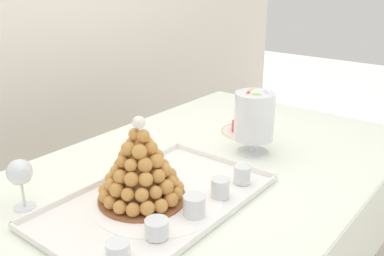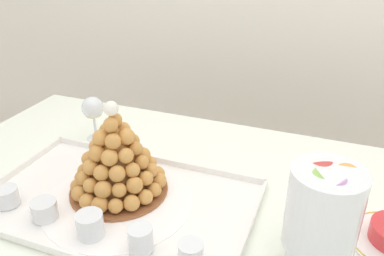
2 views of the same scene
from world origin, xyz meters
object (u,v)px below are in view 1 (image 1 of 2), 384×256
at_px(serving_tray, 157,202).
at_px(dessert_cup_mid_right, 220,188).
at_px(croquembouche, 141,169).
at_px(wine_glass, 20,174).
at_px(dessert_cup_right, 242,175).
at_px(macaron_goblet, 254,117).
at_px(fruit_tart_plate, 246,129).
at_px(dessert_cup_centre, 194,206).
at_px(dessert_cup_mid_left, 157,229).
at_px(dessert_cup_left, 118,251).

height_order(serving_tray, dessert_cup_mid_right, dessert_cup_mid_right).
relative_size(croquembouche, wine_glass, 1.73).
xyz_separation_m(dessert_cup_right, macaron_goblet, (0.23, 0.10, 0.10)).
distance_m(macaron_goblet, fruit_tart_plate, 0.24).
bearing_deg(dessert_cup_centre, wine_glass, 122.20).
bearing_deg(croquembouche, dessert_cup_mid_right, -47.89).
height_order(dessert_cup_right, macaron_goblet, macaron_goblet).
relative_size(dessert_cup_mid_left, dessert_cup_mid_right, 1.08).
bearing_deg(macaron_goblet, dessert_cup_centre, -168.19).
relative_size(serving_tray, fruit_tart_plate, 3.29).
bearing_deg(fruit_tart_plate, wine_glass, 168.61).
xyz_separation_m(serving_tray, croquembouche, (-0.02, 0.04, 0.10)).
bearing_deg(dessert_cup_left, serving_tray, 23.70).
relative_size(croquembouche, dessert_cup_mid_left, 4.16).
bearing_deg(dessert_cup_mid_left, dessert_cup_left, 176.15).
bearing_deg(dessert_cup_centre, fruit_tart_plate, 19.64).
height_order(serving_tray, dessert_cup_left, dessert_cup_left).
bearing_deg(dessert_cup_mid_left, wine_glass, 107.03).
distance_m(dessert_cup_mid_left, dessert_cup_mid_right, 0.26).
height_order(dessert_cup_centre, dessert_cup_mid_right, same).
bearing_deg(croquembouche, dessert_cup_left, -146.86).
height_order(serving_tray, wine_glass, wine_glass).
bearing_deg(fruit_tart_plate, macaron_goblet, -141.86).
bearing_deg(dessert_cup_right, dessert_cup_mid_left, 177.94).
relative_size(croquembouche, macaron_goblet, 1.05).
distance_m(dessert_cup_mid_left, macaron_goblet, 0.62).
height_order(dessert_cup_centre, wine_glass, wine_glass).
distance_m(fruit_tart_plate, wine_glass, 0.91).
height_order(croquembouche, macaron_goblet, croquembouche).
xyz_separation_m(croquembouche, macaron_goblet, (0.50, -0.07, 0.03)).
height_order(dessert_cup_mid_left, dessert_cup_centre, dessert_cup_centre).
bearing_deg(croquembouche, dessert_cup_right, -32.68).
bearing_deg(fruit_tart_plate, dessert_cup_mid_right, -156.27).
height_order(dessert_cup_mid_left, macaron_goblet, macaron_goblet).
bearing_deg(fruit_tart_plate, serving_tray, -171.40).
distance_m(dessert_cup_left, dessert_cup_mid_left, 0.12).
bearing_deg(dessert_cup_centre, macaron_goblet, 11.81).
distance_m(dessert_cup_right, macaron_goblet, 0.27).
distance_m(croquembouche, dessert_cup_left, 0.28).
bearing_deg(dessert_cup_mid_left, macaron_goblet, 8.12).
bearing_deg(serving_tray, dessert_cup_right, -27.91).
xyz_separation_m(croquembouche, dessert_cup_mid_left, (-0.11, -0.16, -0.07)).
relative_size(serving_tray, dessert_cup_right, 12.25).
xyz_separation_m(croquembouche, dessert_cup_mid_right, (0.15, -0.17, -0.07)).
bearing_deg(dessert_cup_mid_left, croquembouche, 55.68).
xyz_separation_m(dessert_cup_left, fruit_tart_plate, (0.89, 0.21, -0.01)).
bearing_deg(wine_glass, serving_tray, -48.13).
height_order(dessert_cup_mid_left, wine_glass, wine_glass).
distance_m(dessert_cup_centre, dessert_cup_mid_right, 0.12).
bearing_deg(dessert_cup_right, macaron_goblet, 23.24).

